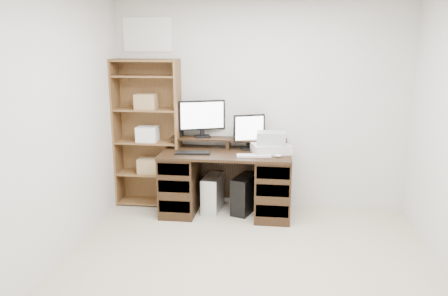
% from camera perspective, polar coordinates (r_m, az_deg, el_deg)
% --- Properties ---
extents(room, '(3.54, 4.04, 2.54)m').
position_cam_1_polar(room, '(3.32, 2.98, 0.80)').
color(room, '#BDB094').
rests_on(room, ground).
extents(desk, '(1.50, 0.70, 0.75)m').
position_cam_1_polar(desk, '(5.16, 0.30, -4.43)').
color(desk, black).
rests_on(desk, ground).
extents(riser_shelf, '(1.40, 0.22, 0.12)m').
position_cam_1_polar(riser_shelf, '(5.24, 0.58, 1.00)').
color(riser_shelf, black).
rests_on(riser_shelf, desk).
extents(monitor_wide, '(0.54, 0.23, 0.44)m').
position_cam_1_polar(monitor_wide, '(5.28, -2.89, 4.11)').
color(monitor_wide, black).
rests_on(monitor_wide, riser_shelf).
extents(monitor_small, '(0.37, 0.20, 0.42)m').
position_cam_1_polar(monitor_small, '(5.16, 3.29, 2.30)').
color(monitor_small, black).
rests_on(monitor_small, desk).
extents(speaker, '(0.09, 0.09, 0.20)m').
position_cam_1_polar(speaker, '(5.34, -5.86, 2.54)').
color(speaker, black).
rests_on(speaker, riser_shelf).
extents(keyboard_black, '(0.41, 0.17, 0.02)m').
position_cam_1_polar(keyboard_black, '(5.00, -4.13, -0.63)').
color(keyboard_black, black).
rests_on(keyboard_black, desk).
extents(keyboard_white, '(0.39, 0.16, 0.02)m').
position_cam_1_polar(keyboard_white, '(4.88, 3.92, -0.99)').
color(keyboard_white, silver).
rests_on(keyboard_white, desk).
extents(mouse, '(0.10, 0.08, 0.03)m').
position_cam_1_polar(mouse, '(4.87, 7.05, -0.99)').
color(mouse, silver).
rests_on(mouse, desk).
extents(printer, '(0.50, 0.43, 0.11)m').
position_cam_1_polar(printer, '(5.05, 6.15, -0.04)').
color(printer, beige).
rests_on(printer, desk).
extents(basket, '(0.33, 0.24, 0.14)m').
position_cam_1_polar(basket, '(5.02, 6.18, 1.32)').
color(basket, '#9FA6AA').
rests_on(basket, printer).
extents(tower_silver, '(0.23, 0.45, 0.43)m').
position_cam_1_polar(tower_silver, '(5.30, -1.49, -5.93)').
color(tower_silver, silver).
rests_on(tower_silver, ground).
extents(tower_black, '(0.32, 0.48, 0.44)m').
position_cam_1_polar(tower_black, '(5.26, 2.76, -6.02)').
color(tower_black, black).
rests_on(tower_black, ground).
extents(bookshelf, '(0.80, 0.30, 1.80)m').
position_cam_1_polar(bookshelf, '(5.43, -9.89, 2.05)').
color(bookshelf, brown).
rests_on(bookshelf, ground).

